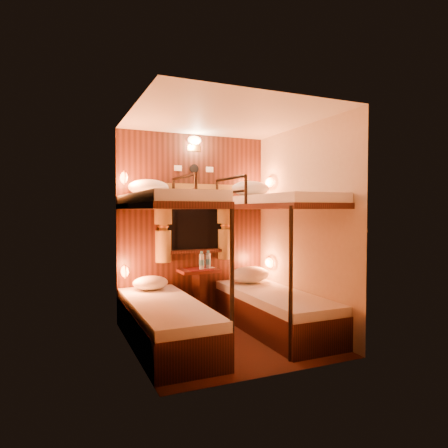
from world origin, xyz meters
name	(u,v)px	position (x,y,z in m)	size (l,w,h in m)	color
floor	(225,339)	(0.00, 0.00, 0.00)	(2.10, 2.10, 0.00)	#3B1C10
ceiling	(225,118)	(0.00, 0.00, 2.40)	(2.10, 2.10, 0.00)	silver
wall_back	(193,226)	(0.00, 1.05, 1.20)	(2.40, 2.40, 0.00)	#C6B293
wall_front	(275,235)	(0.00, -1.05, 1.20)	(2.40, 2.40, 0.00)	#C6B293
wall_left	(132,231)	(-1.00, 0.00, 1.20)	(2.40, 2.40, 0.00)	#C6B293
wall_right	(302,228)	(1.00, 0.00, 1.20)	(2.40, 2.40, 0.00)	#C6B293
back_panel	(194,226)	(0.00, 1.04, 1.20)	(2.00, 0.03, 2.40)	black
bunk_left	(166,292)	(-0.65, 0.07, 0.56)	(0.72, 1.90, 1.82)	black
bunk_right	(273,283)	(0.65, 0.07, 0.56)	(0.72, 1.90, 1.82)	black
window	(194,227)	(0.00, 1.00, 1.18)	(1.00, 0.12, 0.79)	black
curtains	(195,221)	(0.00, 0.97, 1.26)	(1.10, 0.22, 1.00)	olive
back_fixtures	(194,146)	(0.00, 1.00, 2.25)	(0.54, 0.09, 0.48)	black
reading_lamps	(203,224)	(0.00, 0.70, 1.24)	(2.00, 0.20, 1.25)	orange
table	(199,287)	(0.00, 0.85, 0.41)	(0.50, 0.34, 0.66)	#501912
bottle_left	(202,262)	(0.02, 0.80, 0.75)	(0.07, 0.07, 0.24)	#99BFE5
bottle_right	(208,261)	(0.13, 0.84, 0.75)	(0.07, 0.07, 0.24)	#99BFE5
sachet_a	(208,269)	(0.12, 0.84, 0.65)	(0.08, 0.06, 0.01)	silver
sachet_b	(212,267)	(0.21, 0.91, 0.65)	(0.06, 0.05, 0.00)	silver
pillow_lower_left	(150,283)	(-0.65, 0.74, 0.54)	(0.42, 0.30, 0.17)	silver
pillow_lower_right	(250,275)	(0.65, 0.68, 0.56)	(0.54, 0.38, 0.21)	silver
pillow_upper_left	(149,187)	(-0.65, 0.81, 1.68)	(0.49, 0.35, 0.19)	silver
pillow_upper_right	(251,189)	(0.65, 0.66, 1.69)	(0.51, 0.36, 0.20)	silver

